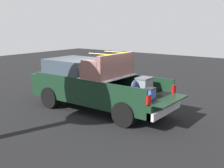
# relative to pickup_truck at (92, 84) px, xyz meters

# --- Properties ---
(ground_plane) EXTENTS (40.00, 40.00, 0.00)m
(ground_plane) POSITION_rel_pickup_truck_xyz_m (-0.36, 0.00, -0.98)
(ground_plane) COLOR black
(pickup_truck) EXTENTS (6.05, 2.06, 2.23)m
(pickup_truck) POSITION_rel_pickup_truck_xyz_m (0.00, 0.00, 0.00)
(pickup_truck) COLOR black
(pickup_truck) RESTS_ON ground_plane
(trash_can) EXTENTS (0.60, 0.60, 0.98)m
(trash_can) POSITION_rel_pickup_truck_xyz_m (2.70, -1.91, -0.48)
(trash_can) COLOR #1E592D
(trash_can) RESTS_ON ground_plane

